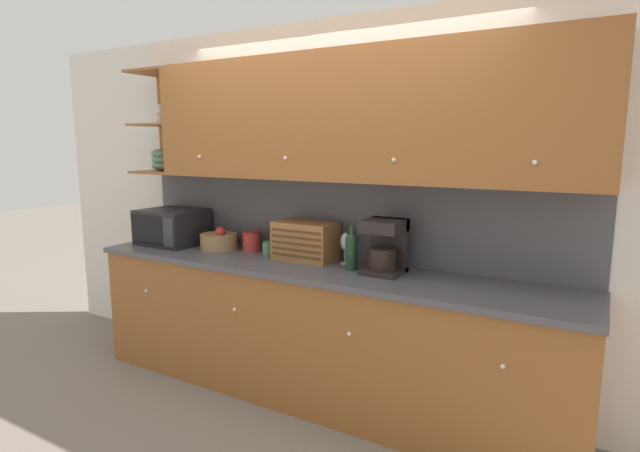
# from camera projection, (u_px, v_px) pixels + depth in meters

# --- Properties ---
(ground_plane) EXTENTS (24.00, 24.00, 0.00)m
(ground_plane) POSITION_uv_depth(u_px,v_px,m) (334.00, 378.00, 3.77)
(ground_plane) COLOR slate
(wall_back) EXTENTS (5.86, 0.06, 2.60)m
(wall_back) POSITION_uv_depth(u_px,v_px,m) (337.00, 208.00, 3.59)
(wall_back) COLOR white
(wall_back) RESTS_ON ground_plane
(counter_unit) EXTENTS (3.48, 0.64, 0.94)m
(counter_unit) POSITION_uv_depth(u_px,v_px,m) (313.00, 332.00, 3.44)
(counter_unit) COLOR #935628
(counter_unit) RESTS_ON ground_plane
(backsplash_panel) EXTENTS (3.46, 0.01, 0.57)m
(backsplash_panel) POSITION_uv_depth(u_px,v_px,m) (335.00, 218.00, 3.57)
(backsplash_panel) COLOR #4C4C51
(backsplash_panel) RESTS_ON counter_unit
(upper_cabinets) EXTENTS (3.46, 0.39, 0.82)m
(upper_cabinets) POSITION_uv_depth(u_px,v_px,m) (345.00, 118.00, 3.22)
(upper_cabinets) COLOR #935628
(upper_cabinets) RESTS_ON backsplash_panel
(microwave) EXTENTS (0.49, 0.42, 0.28)m
(microwave) POSITION_uv_depth(u_px,v_px,m) (172.00, 227.00, 4.07)
(microwave) COLOR black
(microwave) RESTS_ON counter_unit
(fruit_basket) EXTENTS (0.29, 0.29, 0.18)m
(fruit_basket) POSITION_uv_depth(u_px,v_px,m) (219.00, 241.00, 3.89)
(fruit_basket) COLOR #937047
(fruit_basket) RESTS_ON counter_unit
(storage_canister) EXTENTS (0.14, 0.14, 0.15)m
(storage_canister) POSITION_uv_depth(u_px,v_px,m) (252.00, 241.00, 3.81)
(storage_canister) COLOR #B22D28
(storage_canister) RESTS_ON counter_unit
(mug) EXTENTS (0.09, 0.08, 0.10)m
(mug) POSITION_uv_depth(u_px,v_px,m) (268.00, 248.00, 3.67)
(mug) COLOR #4C845B
(mug) RESTS_ON counter_unit
(bread_box) EXTENTS (0.43, 0.26, 0.27)m
(bread_box) POSITION_uv_depth(u_px,v_px,m) (306.00, 241.00, 3.52)
(bread_box) COLOR #996033
(bread_box) RESTS_ON counter_unit
(wine_glass) EXTENTS (0.07, 0.07, 0.22)m
(wine_glass) POSITION_uv_depth(u_px,v_px,m) (345.00, 243.00, 3.38)
(wine_glass) COLOR silver
(wine_glass) RESTS_ON counter_unit
(wine_bottle) EXTENTS (0.08, 0.08, 0.29)m
(wine_bottle) POSITION_uv_depth(u_px,v_px,m) (352.00, 250.00, 3.23)
(wine_bottle) COLOR #19381E
(wine_bottle) RESTS_ON counter_unit
(coffee_maker) EXTENTS (0.24, 0.26, 0.34)m
(coffee_maker) POSITION_uv_depth(u_px,v_px,m) (385.00, 246.00, 3.15)
(coffee_maker) COLOR black
(coffee_maker) RESTS_ON counter_unit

